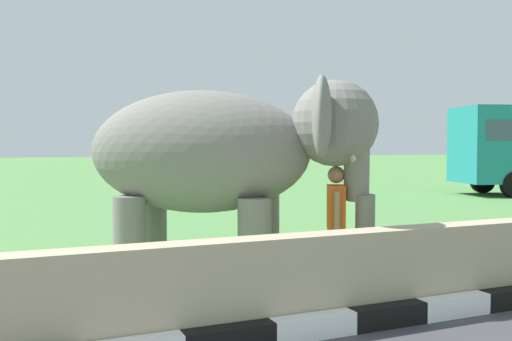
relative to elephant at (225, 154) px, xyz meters
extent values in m
cube|color=black|center=(-0.88, -2.46, -1.69)|extent=(0.90, 0.20, 0.24)
cube|color=white|center=(0.02, -2.46, -1.69)|extent=(0.90, 0.20, 0.24)
cube|color=black|center=(0.92, -2.46, -1.69)|extent=(0.90, 0.20, 0.24)
cube|color=white|center=(1.82, -2.46, -1.69)|extent=(0.90, 0.20, 0.24)
cube|color=black|center=(2.72, -2.46, -1.69)|extent=(0.90, 0.20, 0.24)
cube|color=tan|center=(-0.78, -2.16, -1.31)|extent=(28.00, 0.36, 1.00)
cylinder|color=slate|center=(0.65, 0.12, -1.19)|extent=(0.44, 0.44, 1.25)
cylinder|color=slate|center=(0.17, -0.64, -1.19)|extent=(0.44, 0.44, 1.25)
cylinder|color=slate|center=(-0.79, 1.03, -1.19)|extent=(0.44, 0.44, 1.25)
cylinder|color=slate|center=(-1.27, 0.27, -1.19)|extent=(0.44, 0.44, 1.25)
ellipsoid|color=slate|center=(-0.31, 0.20, 0.04)|extent=(3.47, 3.01, 1.70)
sphere|color=slate|center=(1.27, -0.81, 0.42)|extent=(1.16, 1.16, 1.16)
ellipsoid|color=#D84C8C|center=(1.51, -0.96, 0.57)|extent=(0.65, 0.73, 0.44)
ellipsoid|color=slate|center=(1.56, -0.07, 0.47)|extent=(0.69, 0.89, 1.00)
ellipsoid|color=slate|center=(0.73, -1.39, 0.47)|extent=(0.69, 0.89, 1.00)
cylinder|color=slate|center=(1.51, -0.96, -0.13)|extent=(0.56, 0.62, 1.00)
cylinder|color=slate|center=(1.61, -1.02, -0.93)|extent=(0.39, 0.40, 0.81)
cone|color=beige|center=(1.61, -0.69, -0.03)|extent=(0.42, 0.55, 0.22)
cone|color=beige|center=(1.31, -1.17, -0.03)|extent=(0.42, 0.55, 0.22)
cylinder|color=navy|center=(1.35, -0.70, -1.40)|extent=(0.15, 0.15, 0.82)
cylinder|color=navy|center=(1.26, -0.87, -1.40)|extent=(0.15, 0.15, 0.82)
cube|color=#D85919|center=(1.30, -0.79, -0.70)|extent=(0.40, 0.47, 0.58)
cylinder|color=#9E7251|center=(1.43, -0.56, -0.73)|extent=(0.14, 0.16, 0.53)
cylinder|color=#9E7251|center=(1.18, -1.01, -0.73)|extent=(0.14, 0.15, 0.52)
sphere|color=#9E7251|center=(1.30, -0.79, -0.27)|extent=(0.23, 0.23, 0.23)
cylinder|color=black|center=(15.40, 10.53, -1.31)|extent=(1.04, 0.58, 1.00)
camera|label=1|loc=(-2.74, -7.34, 0.10)|focal=39.79mm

